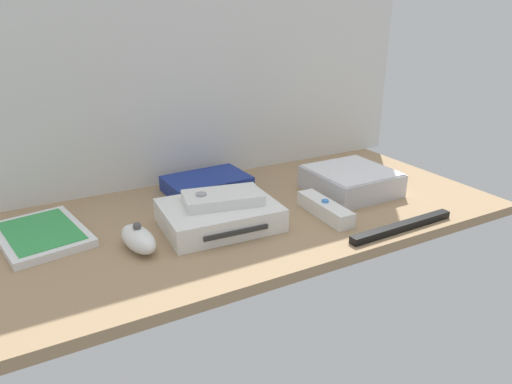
% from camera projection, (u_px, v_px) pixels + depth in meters
% --- Properties ---
extents(ground_plane, '(1.00, 0.48, 0.02)m').
position_uv_depth(ground_plane, '(256.00, 215.00, 0.95)').
color(ground_plane, '#9E7F5B').
rests_on(ground_plane, ground).
extents(back_wall, '(1.10, 0.01, 0.64)m').
position_uv_depth(back_wall, '(203.00, 39.00, 1.03)').
color(back_wall, silver).
rests_on(back_wall, ground).
extents(game_console, '(0.22, 0.17, 0.04)m').
position_uv_depth(game_console, '(219.00, 215.00, 0.87)').
color(game_console, white).
rests_on(game_console, ground_plane).
extents(mini_computer, '(0.17, 0.17, 0.05)m').
position_uv_depth(mini_computer, '(351.00, 181.00, 1.03)').
color(mini_computer, silver).
rests_on(mini_computer, ground_plane).
extents(game_case, '(0.17, 0.21, 0.02)m').
position_uv_depth(game_case, '(42.00, 234.00, 0.83)').
color(game_case, white).
rests_on(game_case, ground_plane).
extents(network_router, '(0.18, 0.13, 0.03)m').
position_uv_depth(network_router, '(207.00, 184.00, 1.04)').
color(network_router, navy).
rests_on(network_router, ground_plane).
extents(remote_wand, '(0.04, 0.15, 0.03)m').
position_uv_depth(remote_wand, '(325.00, 209.00, 0.92)').
color(remote_wand, white).
rests_on(remote_wand, ground_plane).
extents(remote_nunchuk, '(0.06, 0.11, 0.05)m').
position_uv_depth(remote_nunchuk, '(138.00, 239.00, 0.78)').
color(remote_nunchuk, white).
rests_on(remote_nunchuk, ground_plane).
extents(remote_classic_pad, '(0.16, 0.11, 0.02)m').
position_uv_depth(remote_classic_pad, '(222.00, 198.00, 0.87)').
color(remote_classic_pad, white).
rests_on(remote_classic_pad, game_console).
extents(sensor_bar, '(0.24, 0.02, 0.01)m').
position_uv_depth(sensor_bar, '(402.00, 227.00, 0.86)').
color(sensor_bar, black).
rests_on(sensor_bar, ground_plane).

